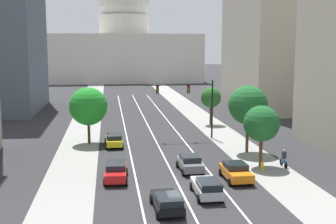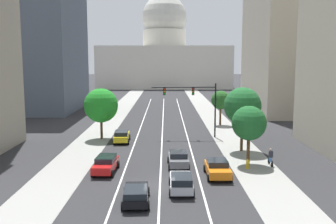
{
  "view_description": "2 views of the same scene",
  "coord_description": "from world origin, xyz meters",
  "px_view_note": "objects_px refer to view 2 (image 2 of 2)",
  "views": [
    {
      "loc": [
        -5.56,
        -32.83,
        11.3
      ],
      "look_at": [
        1.02,
        16.11,
        3.99
      ],
      "focal_mm": 47.93,
      "sensor_mm": 36.0,
      "label": 1
    },
    {
      "loc": [
        0.47,
        -30.04,
        10.28
      ],
      "look_at": [
        0.77,
        19.17,
        3.52
      ],
      "focal_mm": 41.15,
      "sensor_mm": 36.0,
      "label": 2
    }
  ],
  "objects_px": {
    "car_yellow": "(122,136)",
    "street_tree_mid_left": "(101,106)",
    "car_red": "(106,164)",
    "car_gray": "(178,159)",
    "fire_hydrant": "(247,164)",
    "street_tree_mid_right": "(249,123)",
    "car_orange": "(217,168)",
    "capitol_building": "(164,57)",
    "cyclist": "(271,157)",
    "street_tree_near_right": "(242,106)",
    "car_black": "(136,194)",
    "traffic_signal_mast": "(196,99)",
    "street_tree_far_right": "(221,100)",
    "car_silver": "(181,182)"
  },
  "relations": [
    {
      "from": "car_orange",
      "to": "traffic_signal_mast",
      "type": "bearing_deg",
      "value": 1.51
    },
    {
      "from": "traffic_signal_mast",
      "to": "street_tree_far_right",
      "type": "xyz_separation_m",
      "value": [
        4.65,
        9.48,
        -1.23
      ]
    },
    {
      "from": "street_tree_far_right",
      "to": "traffic_signal_mast",
      "type": "bearing_deg",
      "value": -116.15
    },
    {
      "from": "street_tree_mid_left",
      "to": "car_gray",
      "type": "bearing_deg",
      "value": -53.88
    },
    {
      "from": "car_red",
      "to": "fire_hydrant",
      "type": "xyz_separation_m",
      "value": [
        13.25,
        1.01,
        -0.32
      ]
    },
    {
      "from": "car_red",
      "to": "street_tree_mid_left",
      "type": "xyz_separation_m",
      "value": [
        -2.83,
        14.85,
        3.6
      ]
    },
    {
      "from": "cyclist",
      "to": "street_tree_mid_right",
      "type": "xyz_separation_m",
      "value": [
        -2.08,
        0.55,
        3.25
      ]
    },
    {
      "from": "car_black",
      "to": "car_red",
      "type": "xyz_separation_m",
      "value": [
        -3.37,
        7.83,
        0.07
      ]
    },
    {
      "from": "street_tree_mid_left",
      "to": "fire_hydrant",
      "type": "bearing_deg",
      "value": -40.73
    },
    {
      "from": "car_yellow",
      "to": "cyclist",
      "type": "distance_m",
      "value": 19.14
    },
    {
      "from": "traffic_signal_mast",
      "to": "car_orange",
      "type": "bearing_deg",
      "value": -87.91
    },
    {
      "from": "car_orange",
      "to": "car_yellow",
      "type": "relative_size",
      "value": 0.95
    },
    {
      "from": "car_silver",
      "to": "street_tree_near_right",
      "type": "height_order",
      "value": "street_tree_near_right"
    },
    {
      "from": "car_gray",
      "to": "street_tree_mid_left",
      "type": "relative_size",
      "value": 0.62
    },
    {
      "from": "fire_hydrant",
      "to": "street_tree_mid_left",
      "type": "height_order",
      "value": "street_tree_mid_left"
    },
    {
      "from": "car_red",
      "to": "fire_hydrant",
      "type": "distance_m",
      "value": 13.29
    },
    {
      "from": "capitol_building",
      "to": "cyclist",
      "type": "xyz_separation_m",
      "value": [
        10.66,
        -108.65,
        -10.31
      ]
    },
    {
      "from": "car_silver",
      "to": "street_tree_mid_left",
      "type": "xyz_separation_m",
      "value": [
        -9.54,
        20.13,
        3.61
      ]
    },
    {
      "from": "traffic_signal_mast",
      "to": "street_tree_mid_left",
      "type": "bearing_deg",
      "value": -175.09
    },
    {
      "from": "fire_hydrant",
      "to": "car_red",
      "type": "bearing_deg",
      "value": -175.63
    },
    {
      "from": "car_orange",
      "to": "street_tree_near_right",
      "type": "distance_m",
      "value": 11.25
    },
    {
      "from": "street_tree_mid_right",
      "to": "fire_hydrant",
      "type": "bearing_deg",
      "value": -103.64
    },
    {
      "from": "car_yellow",
      "to": "street_tree_mid_left",
      "type": "relative_size",
      "value": 0.68
    },
    {
      "from": "car_black",
      "to": "cyclist",
      "type": "bearing_deg",
      "value": -54.01
    },
    {
      "from": "traffic_signal_mast",
      "to": "street_tree_mid_right",
      "type": "distance_m",
      "value": 14.05
    },
    {
      "from": "car_red",
      "to": "car_gray",
      "type": "relative_size",
      "value": 1.11
    },
    {
      "from": "car_orange",
      "to": "fire_hydrant",
      "type": "relative_size",
      "value": 4.71
    },
    {
      "from": "traffic_signal_mast",
      "to": "street_tree_far_right",
      "type": "relative_size",
      "value": 1.56
    },
    {
      "from": "car_orange",
      "to": "car_silver",
      "type": "xyz_separation_m",
      "value": [
        -3.36,
        -3.86,
        0.01
      ]
    },
    {
      "from": "street_tree_mid_left",
      "to": "car_orange",
      "type": "bearing_deg",
      "value": -51.6
    },
    {
      "from": "street_tree_near_right",
      "to": "capitol_building",
      "type": "bearing_deg",
      "value": 95.04
    },
    {
      "from": "car_orange",
      "to": "traffic_signal_mast",
      "type": "xyz_separation_m",
      "value": [
        -0.63,
        17.32,
        4.39
      ]
    },
    {
      "from": "street_tree_mid_right",
      "to": "street_tree_near_right",
      "type": "bearing_deg",
      "value": 85.39
    },
    {
      "from": "car_silver",
      "to": "car_red",
      "type": "bearing_deg",
      "value": 52.09
    },
    {
      "from": "fire_hydrant",
      "to": "street_tree_mid_right",
      "type": "bearing_deg",
      "value": 76.36
    },
    {
      "from": "car_black",
      "to": "car_yellow",
      "type": "xyz_separation_m",
      "value": [
        -3.36,
        20.76,
        0.06
      ]
    },
    {
      "from": "cyclist",
      "to": "street_tree_near_right",
      "type": "distance_m",
      "value": 7.68
    },
    {
      "from": "traffic_signal_mast",
      "to": "street_tree_near_right",
      "type": "height_order",
      "value": "street_tree_near_right"
    },
    {
      "from": "traffic_signal_mast",
      "to": "street_tree_near_right",
      "type": "relative_size",
      "value": 1.18
    },
    {
      "from": "capitol_building",
      "to": "fire_hydrant",
      "type": "xyz_separation_m",
      "value": [
        8.21,
        -109.61,
        -10.7
      ]
    },
    {
      "from": "car_yellow",
      "to": "car_red",
      "type": "bearing_deg",
      "value": 177.61
    },
    {
      "from": "street_tree_mid_right",
      "to": "traffic_signal_mast",
      "type": "bearing_deg",
      "value": 107.34
    },
    {
      "from": "street_tree_mid_right",
      "to": "street_tree_mid_left",
      "type": "height_order",
      "value": "street_tree_mid_left"
    },
    {
      "from": "fire_hydrant",
      "to": "street_tree_mid_right",
      "type": "distance_m",
      "value": 3.96
    },
    {
      "from": "capitol_building",
      "to": "car_yellow",
      "type": "height_order",
      "value": "capitol_building"
    },
    {
      "from": "car_yellow",
      "to": "street_tree_mid_left",
      "type": "height_order",
      "value": "street_tree_mid_left"
    },
    {
      "from": "car_red",
      "to": "car_gray",
      "type": "distance_m",
      "value": 6.94
    },
    {
      "from": "car_red",
      "to": "car_gray",
      "type": "xyz_separation_m",
      "value": [
        6.71,
        1.78,
        -0.01
      ]
    },
    {
      "from": "car_red",
      "to": "traffic_signal_mast",
      "type": "distance_m",
      "value": 19.0
    },
    {
      "from": "car_black",
      "to": "car_yellow",
      "type": "distance_m",
      "value": 21.03
    }
  ]
}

